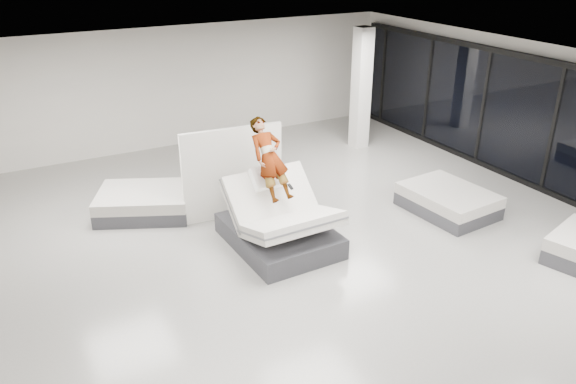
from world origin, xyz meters
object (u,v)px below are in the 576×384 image
object	(u,v)px
person	(270,173)
flat_bed_right_far	(448,201)
remote	(290,187)
column	(361,89)
divider_panel	(233,173)
flat_bed_left_far	(144,202)
hero_bed	(279,224)

from	to	relation	value
person	flat_bed_right_far	bearing A→B (deg)	-12.87
remote	column	world-z (taller)	column
divider_panel	person	bearing A→B (deg)	-74.24
remote	column	distance (m)	5.75
flat_bed_right_far	flat_bed_left_far	world-z (taller)	flat_bed_left_far
remote	flat_bed_right_far	bearing A→B (deg)	-8.15
hero_bed	column	world-z (taller)	column
hero_bed	divider_panel	world-z (taller)	divider_panel
divider_panel	flat_bed_right_far	distance (m)	4.50
person	hero_bed	bearing A→B (deg)	-90.00
remote	flat_bed_left_far	world-z (taller)	remote
column	person	bearing A→B (deg)	-141.88
remote	flat_bed_right_far	world-z (taller)	remote
divider_panel	remote	bearing A→B (deg)	-68.53
remote	divider_panel	size ratio (longest dim) A/B	0.07
person	flat_bed_left_far	distance (m)	3.05
person	column	size ratio (longest dim) A/B	0.50
flat_bed_right_far	flat_bed_left_far	size ratio (longest dim) A/B	0.85
column	remote	bearing A→B (deg)	-137.75
flat_bed_left_far	column	bearing A→B (deg)	11.87
person	flat_bed_right_far	distance (m)	3.98
remote	flat_bed_left_far	size ratio (longest dim) A/B	0.06
person	remote	distance (m)	0.45
person	remote	world-z (taller)	person
hero_bed	flat_bed_right_far	xyz separation A→B (m)	(3.75, -0.42, -0.19)
person	column	world-z (taller)	column
flat_bed_right_far	column	size ratio (longest dim) A/B	0.60
column	hero_bed	bearing A→B (deg)	-139.30
flat_bed_left_far	person	bearing A→B (deg)	-49.88
person	divider_panel	xyz separation A→B (m)	(-0.23, 1.22, -0.40)
hero_bed	flat_bed_left_far	world-z (taller)	hero_bed
hero_bed	remote	distance (m)	0.75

